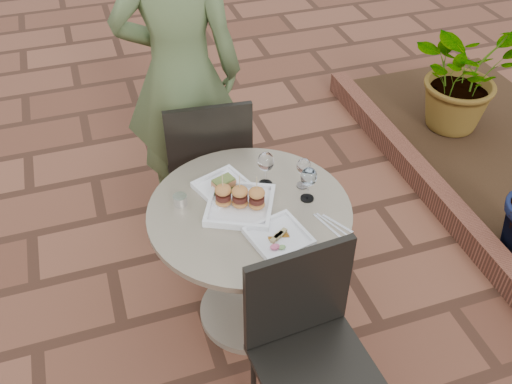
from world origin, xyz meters
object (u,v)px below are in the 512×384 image
object	(u,v)px
chair_near	(308,339)
plate_sliders	(240,201)
plate_salmon	(224,187)
plate_tuna	(279,237)
diner	(180,75)
chair_far	(208,157)
cafe_table	(250,248)

from	to	relation	value
chair_near	plate_sliders	bearing A→B (deg)	93.70
plate_salmon	plate_tuna	world-z (taller)	plate_salmon
chair_near	diner	world-z (taller)	diner
plate_sliders	plate_tuna	distance (m)	0.25
chair_far	diner	size ratio (longest dim) A/B	0.51
plate_salmon	plate_sliders	world-z (taller)	plate_sliders
plate_tuna	chair_near	bearing A→B (deg)	-91.65
cafe_table	plate_salmon	xyz separation A→B (m)	(-0.07, 0.16, 0.26)
diner	plate_sliders	bearing A→B (deg)	107.52
plate_salmon	diner	bearing A→B (deg)	91.22
diner	plate_salmon	distance (m)	0.78
chair_far	cafe_table	bearing A→B (deg)	98.06
plate_tuna	plate_salmon	bearing A→B (deg)	108.80
diner	chair_far	bearing A→B (deg)	117.36
diner	plate_tuna	size ratio (longest dim) A/B	6.81
cafe_table	chair_far	bearing A→B (deg)	92.12
chair_near	chair_far	bearing A→B (deg)	89.17
chair_near	plate_tuna	world-z (taller)	chair_near
chair_far	chair_near	size ratio (longest dim) A/B	1.00
chair_far	plate_sliders	bearing A→B (deg)	94.82
cafe_table	chair_far	size ratio (longest dim) A/B	0.97
chair_far	plate_salmon	xyz separation A→B (m)	(-0.05, -0.49, 0.20)
plate_salmon	plate_tuna	size ratio (longest dim) A/B	1.04
chair_near	diner	bearing A→B (deg)	90.93
cafe_table	chair_far	distance (m)	0.66
diner	plate_tuna	distance (m)	1.16
cafe_table	plate_salmon	size ratio (longest dim) A/B	3.21
chair_near	plate_sliders	distance (m)	0.65
plate_sliders	plate_salmon	bearing A→B (deg)	103.26
plate_tuna	chair_far	bearing A→B (deg)	95.38
chair_near	plate_salmon	bearing A→B (deg)	94.75
diner	plate_salmon	world-z (taller)	diner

